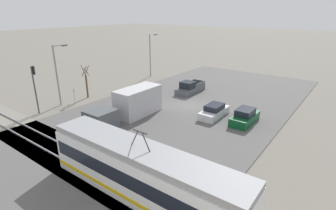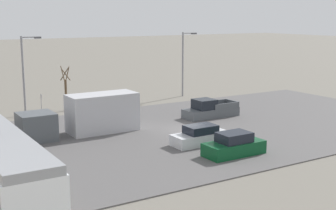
{
  "view_description": "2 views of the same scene",
  "coord_description": "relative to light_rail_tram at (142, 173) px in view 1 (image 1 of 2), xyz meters",
  "views": [
    {
      "loc": [
        -16.32,
        26.54,
        11.39
      ],
      "look_at": [
        -0.43,
        5.24,
        1.78
      ],
      "focal_mm": 28.0,
      "sensor_mm": 36.0,
      "label": 1
    },
    {
      "loc": [
        -31.21,
        21.01,
        9.45
      ],
      "look_at": [
        -4.69,
        4.57,
        3.44
      ],
      "focal_mm": 50.0,
      "sensor_mm": 36.0,
      "label": 2
    }
  ],
  "objects": [
    {
      "name": "street_lamp_mid_block",
      "position": [
        20.05,
        -7.0,
        2.64
      ],
      "size": [
        0.36,
        1.95,
        7.54
      ],
      "color": "gray",
      "rests_on": "ground"
    },
    {
      "name": "pickup_truck",
      "position": [
        9.62,
        -21.08,
        -1.0
      ],
      "size": [
        1.99,
        5.35,
        1.75
      ],
      "color": "#4C5156",
      "rests_on": "ground"
    },
    {
      "name": "sedan_car_0",
      "position": [
        -0.91,
        -15.24,
        -1.02
      ],
      "size": [
        1.85,
        4.28,
        1.57
      ],
      "color": "#0C4723",
      "rests_on": "ground"
    },
    {
      "name": "light_rail_tram",
      "position": [
        0.0,
        0.0,
        0.0
      ],
      "size": [
        14.36,
        2.76,
        4.56
      ],
      "color": "white",
      "rests_on": "ground"
    },
    {
      "name": "no_parking_sign",
      "position": [
        18.72,
        -7.97,
        -0.44
      ],
      "size": [
        0.32,
        0.08,
        2.12
      ],
      "color": "gray",
      "rests_on": "ground"
    },
    {
      "name": "box_truck",
      "position": [
        9.89,
        -9.04,
        -0.22
      ],
      "size": [
        2.55,
        9.56,
        3.12
      ],
      "color": "#4C5156",
      "rests_on": "ground"
    },
    {
      "name": "rail_bed",
      "position": [
        6.56,
        0.0,
        -1.69
      ],
      "size": [
        60.92,
        4.4,
        0.22
      ],
      "color": "gray",
      "rests_on": "ground"
    },
    {
      "name": "traffic_light_pole",
      "position": [
        19.55,
        -3.69,
        1.84
      ],
      "size": [
        0.28,
        0.47,
        5.57
      ],
      "color": "#47474C",
      "rests_on": "ground"
    },
    {
      "name": "sedan_car_1",
      "position": [
        2.52,
        -14.92,
        -1.08
      ],
      "size": [
        1.8,
        4.42,
        1.41
      ],
      "color": "silver",
      "rests_on": "ground"
    },
    {
      "name": "street_lamp_near_crossing",
      "position": [
        20.95,
        -25.76,
        2.63
      ],
      "size": [
        0.36,
        1.95,
        7.52
      ],
      "color": "gray",
      "rests_on": "ground"
    },
    {
      "name": "road_surface",
      "position": [
        6.56,
        -16.26,
        -1.7
      ],
      "size": [
        22.09,
        46.0,
        0.08
      ],
      "color": "#565454",
      "rests_on": "ground"
    },
    {
      "name": "street_tree",
      "position": [
        19.93,
        -10.85,
        0.3
      ],
      "size": [
        1.07,
        0.89,
        4.5
      ],
      "color": "brown",
      "rests_on": "ground"
    },
    {
      "name": "ground_plane",
      "position": [
        6.56,
        -16.26,
        -1.74
      ],
      "size": [
        320.0,
        320.0,
        0.0
      ],
      "primitive_type": "plane",
      "color": "slate"
    }
  ]
}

